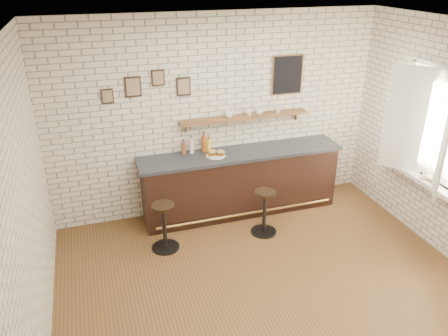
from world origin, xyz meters
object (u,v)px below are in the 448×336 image
(shelf_cup_b, at_px, (249,113))
(ciabatta_sandwich, at_px, (216,153))
(shelf_cup_d, at_px, (278,110))
(bar_stool_left, at_px, (164,225))
(bar_counter, at_px, (241,182))
(book_lower, at_px, (428,180))
(sandwich_plate, at_px, (216,156))
(shelf_cup_a, at_px, (229,114))
(condiment_bottle_yellow, at_px, (209,145))
(bitters_bottle_white, at_px, (192,146))
(book_upper, at_px, (428,179))
(bitters_bottle_amber, at_px, (204,144))
(bitters_bottle_brown, at_px, (184,148))
(shelf_cup_c, at_px, (259,111))
(bar_stool_right, at_px, (265,211))

(shelf_cup_b, bearing_deg, ciabatta_sandwich, 127.62)
(shelf_cup_d, bearing_deg, bar_stool_left, -173.99)
(bar_counter, bearing_deg, book_lower, -35.98)
(sandwich_plate, relative_size, bar_stool_left, 0.41)
(shelf_cup_a, bearing_deg, condiment_bottle_yellow, 173.19)
(sandwich_plate, distance_m, ciabatta_sandwich, 0.05)
(bitters_bottle_white, height_order, book_upper, bitters_bottle_white)
(condiment_bottle_yellow, bearing_deg, shelf_cup_a, 2.27)
(ciabatta_sandwich, distance_m, bitters_bottle_amber, 0.26)
(bitters_bottle_brown, distance_m, shelf_cup_c, 1.27)
(bar_stool_right, xyz_separation_m, shelf_cup_c, (0.24, 0.90, 1.19))
(bar_stool_left, height_order, book_upper, book_upper)
(book_lower, bearing_deg, sandwich_plate, 118.40)
(bar_stool_right, relative_size, shelf_cup_d, 6.91)
(bar_counter, xyz_separation_m, ciabatta_sandwich, (-0.40, -0.03, 0.56))
(shelf_cup_c, bearing_deg, ciabatta_sandwich, 93.55)
(book_upper, bearing_deg, sandwich_plate, 150.28)
(ciabatta_sandwich, distance_m, bitters_bottle_white, 0.39)
(sandwich_plate, bearing_deg, ciabatta_sandwich, 0.00)
(sandwich_plate, xyz_separation_m, bar_stool_right, (0.52, -0.67, -0.65))
(bitters_bottle_white, xyz_separation_m, shelf_cup_b, (0.90, 0.01, 0.43))
(shelf_cup_c, xyz_separation_m, book_upper, (1.74, -1.72, -0.59))
(bar_stool_right, bearing_deg, shelf_cup_a, 105.57)
(shelf_cup_a, bearing_deg, book_upper, -46.75)
(condiment_bottle_yellow, xyz_separation_m, bar_stool_right, (0.57, -0.88, -0.74))
(bitters_bottle_white, xyz_separation_m, bar_stool_right, (0.83, -0.88, -0.75))
(bar_counter, bearing_deg, ciabatta_sandwich, -175.55)
(bitters_bottle_brown, bearing_deg, shelf_cup_d, 0.48)
(bar_stool_left, bearing_deg, bitters_bottle_amber, 45.91)
(bitters_bottle_white, distance_m, condiment_bottle_yellow, 0.26)
(shelf_cup_b, xyz_separation_m, book_upper, (1.91, -1.72, -0.59))
(shelf_cup_c, bearing_deg, shelf_cup_a, 76.43)
(ciabatta_sandwich, distance_m, condiment_bottle_yellow, 0.23)
(condiment_bottle_yellow, distance_m, bar_stool_left, 1.41)
(bar_counter, distance_m, bitters_bottle_brown, 1.04)
(ciabatta_sandwich, height_order, shelf_cup_a, shelf_cup_a)
(sandwich_plate, height_order, shelf_cup_b, shelf_cup_b)
(ciabatta_sandwich, height_order, shelf_cup_b, shelf_cup_b)
(bitters_bottle_amber, bearing_deg, sandwich_plate, -61.90)
(condiment_bottle_yellow, xyz_separation_m, book_upper, (2.55, -1.71, -0.14))
(bar_stool_right, bearing_deg, ciabatta_sandwich, 127.62)
(bar_counter, bearing_deg, bitters_bottle_brown, 167.28)
(book_lower, bearing_deg, bar_stool_right, 126.50)
(shelf_cup_c, bearing_deg, bar_counter, 105.81)
(ciabatta_sandwich, distance_m, book_upper, 2.91)
(bar_counter, bearing_deg, bar_stool_left, -154.27)
(bar_stool_right, bearing_deg, shelf_cup_c, 75.05)
(shelf_cup_d, bearing_deg, shelf_cup_b, 163.10)
(shelf_cup_b, xyz_separation_m, shelf_cup_d, (0.47, 0.00, 0.00))
(book_lower, bearing_deg, bitters_bottle_amber, 116.06)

